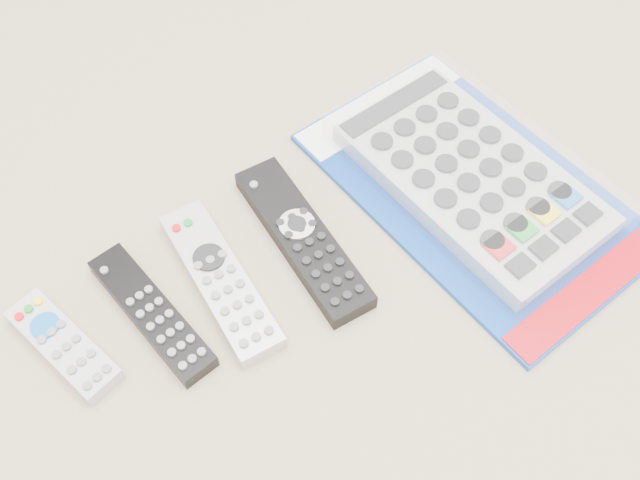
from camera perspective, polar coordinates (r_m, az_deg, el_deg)
remote_small_grey at (r=0.72m, az=-19.84°, el=-7.91°), size 0.06×0.14×0.02m
remote_slim_black at (r=0.71m, az=-13.28°, el=-5.71°), size 0.05×0.17×0.02m
remote_silver_dvd at (r=0.72m, az=-7.96°, el=-3.21°), size 0.07×0.19×0.02m
remote_large_black at (r=0.73m, az=-1.37°, el=0.14°), size 0.07×0.21×0.02m
jumbo_remote_packaged at (r=0.79m, az=12.09°, el=5.06°), size 0.23×0.37×0.05m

